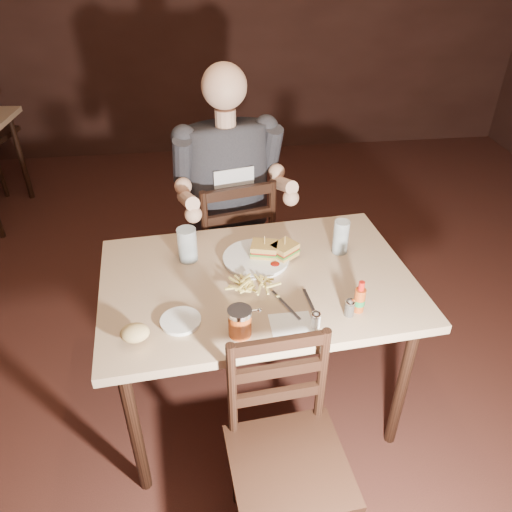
{
  "coord_description": "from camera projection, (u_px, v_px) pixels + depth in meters",
  "views": [
    {
      "loc": [
        -0.2,
        -1.43,
        2.02
      ],
      "look_at": [
        0.01,
        0.27,
        0.85
      ],
      "focal_mm": 35.0,
      "sensor_mm": 36.0,
      "label": 1
    }
  ],
  "objects": [
    {
      "name": "sandwich_left",
      "position": [
        264.0,
        246.0,
        2.16
      ],
      "size": [
        0.13,
        0.12,
        0.1
      ],
      "primitive_type": null,
      "rotation": [
        0.0,
        0.0,
        -0.25
      ],
      "color": "#B99242",
      "rests_on": "dinner_plate"
    },
    {
      "name": "dinner_plate",
      "position": [
        256.0,
        259.0,
        2.18
      ],
      "size": [
        0.31,
        0.31,
        0.02
      ],
      "primitive_type": "cylinder",
      "rotation": [
        0.0,
        0.0,
        0.08
      ],
      "color": "white",
      "rests_on": "main_table"
    },
    {
      "name": "napkin",
      "position": [
        292.0,
        326.0,
        1.84
      ],
      "size": [
        0.16,
        0.15,
        0.0
      ],
      "primitive_type": "cube",
      "rotation": [
        0.0,
        0.0,
        0.01
      ],
      "color": "white",
      "rests_on": "main_table"
    },
    {
      "name": "pepper_shaker",
      "position": [
        350.0,
        308.0,
        1.87
      ],
      "size": [
        0.04,
        0.04,
        0.07
      ],
      "primitive_type": null,
      "rotation": [
        0.0,
        0.0,
        0.08
      ],
      "color": "#38332D",
      "rests_on": "main_table"
    },
    {
      "name": "knife",
      "position": [
        286.0,
        305.0,
        1.93
      ],
      "size": [
        0.09,
        0.19,
        0.0
      ],
      "primitive_type": "cube",
      "rotation": [
        0.0,
        0.0,
        0.4
      ],
      "color": "silver",
      "rests_on": "napkin"
    },
    {
      "name": "sandwich_right",
      "position": [
        285.0,
        247.0,
        2.16
      ],
      "size": [
        0.13,
        0.13,
        0.09
      ],
      "primitive_type": null,
      "rotation": [
        0.0,
        0.0,
        0.65
      ],
      "color": "#B99242",
      "rests_on": "dinner_plate"
    },
    {
      "name": "chair_far",
      "position": [
        229.0,
        247.0,
        2.81
      ],
      "size": [
        0.53,
        0.56,
        0.95
      ],
      "primitive_type": null,
      "rotation": [
        0.0,
        0.0,
        3.36
      ],
      "color": "black",
      "rests_on": "ground"
    },
    {
      "name": "main_table",
      "position": [
        257.0,
        292.0,
        2.12
      ],
      "size": [
        1.35,
        0.96,
        0.77
      ],
      "rotation": [
        0.0,
        0.0,
        0.08
      ],
      "color": "tan",
      "rests_on": "ground"
    },
    {
      "name": "glass_left",
      "position": [
        187.0,
        245.0,
        2.15
      ],
      "size": [
        0.09,
        0.09,
        0.15
      ],
      "primitive_type": "cylinder",
      "rotation": [
        0.0,
        0.0,
        0.08
      ],
      "color": "silver",
      "rests_on": "main_table"
    },
    {
      "name": "salt_shaker",
      "position": [
        316.0,
        320.0,
        1.82
      ],
      "size": [
        0.04,
        0.04,
        0.07
      ],
      "primitive_type": null,
      "rotation": [
        0.0,
        0.0,
        0.08
      ],
      "color": "white",
      "rests_on": "main_table"
    },
    {
      "name": "hot_sauce",
      "position": [
        360.0,
        296.0,
        1.87
      ],
      "size": [
        0.05,
        0.05,
        0.14
      ],
      "primitive_type": null,
      "rotation": [
        0.0,
        0.0,
        0.08
      ],
      "color": "#933710",
      "rests_on": "main_table"
    },
    {
      "name": "diner",
      "position": [
        229.0,
        167.0,
        2.48
      ],
      "size": [
        0.65,
        0.56,
        0.99
      ],
      "primitive_type": null,
      "rotation": [
        0.0,
        0.0,
        0.22
      ],
      "color": "#2B2B30",
      "rests_on": "chair_far"
    },
    {
      "name": "room_shell",
      "position": [
        262.0,
        158.0,
        1.54
      ],
      "size": [
        7.0,
        7.0,
        7.0
      ],
      "color": "black",
      "rests_on": "ground"
    },
    {
      "name": "fries_pile",
      "position": [
        253.0,
        285.0,
        1.99
      ],
      "size": [
        0.24,
        0.18,
        0.04
      ],
      "primitive_type": null,
      "rotation": [
        0.0,
        0.0,
        0.08
      ],
      "color": "#E6CC5A",
      "rests_on": "dinner_plate"
    },
    {
      "name": "syrup_dispenser",
      "position": [
        240.0,
        322.0,
        1.77
      ],
      "size": [
        0.1,
        0.1,
        0.11
      ],
      "primitive_type": null,
      "rotation": [
        0.0,
        0.0,
        0.08
      ],
      "color": "#933710",
      "rests_on": "main_table"
    },
    {
      "name": "bread_roll",
      "position": [
        135.0,
        333.0,
        1.75
      ],
      "size": [
        0.11,
        0.09,
        0.06
      ],
      "primitive_type": "ellipsoid",
      "rotation": [
        0.0,
        0.0,
        0.08
      ],
      "color": "tan",
      "rests_on": "side_plate"
    },
    {
      "name": "ketchup_dollop",
      "position": [
        275.0,
        264.0,
        2.13
      ],
      "size": [
        0.04,
        0.04,
        0.01
      ],
      "primitive_type": "ellipsoid",
      "rotation": [
        0.0,
        0.0,
        0.08
      ],
      "color": "maroon",
      "rests_on": "dinner_plate"
    },
    {
      "name": "fork",
      "position": [
        310.0,
        302.0,
        1.94
      ],
      "size": [
        0.03,
        0.17,
        0.01
      ],
      "primitive_type": "cube",
      "rotation": [
        0.0,
        0.0,
        0.09
      ],
      "color": "silver",
      "rests_on": "napkin"
    },
    {
      "name": "glass_right",
      "position": [
        341.0,
        237.0,
        2.2
      ],
      "size": [
        0.07,
        0.07,
        0.16
      ],
      "primitive_type": "cylinder",
      "rotation": [
        0.0,
        0.0,
        0.08
      ],
      "color": "silver",
      "rests_on": "main_table"
    },
    {
      "name": "chair_near",
      "position": [
        289.0,
        466.0,
        1.74
      ],
      "size": [
        0.44,
        0.48,
        0.88
      ],
      "primitive_type": null,
      "rotation": [
        0.0,
        0.0,
        0.09
      ],
      "color": "black",
      "rests_on": "ground"
    },
    {
      "name": "side_plate",
      "position": [
        181.0,
        322.0,
        1.85
      ],
      "size": [
        0.16,
        0.16,
        0.01
      ],
      "primitive_type": "cylinder",
      "rotation": [
        0.0,
        0.0,
        0.08
      ],
      "color": "white",
      "rests_on": "main_table"
    }
  ]
}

